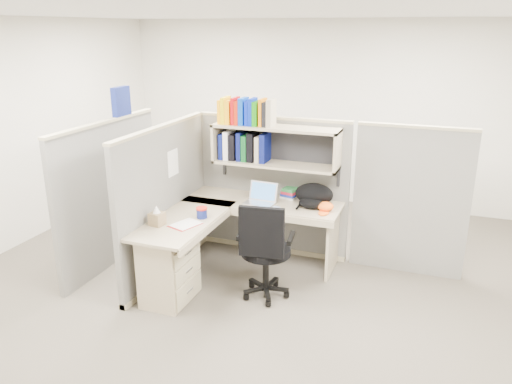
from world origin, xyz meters
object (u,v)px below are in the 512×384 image
at_px(laptop, 260,194).
at_px(task_chair, 265,265).
at_px(snack_canister, 202,212).
at_px(backpack, 313,196).
at_px(desk, 196,251).

relative_size(laptop, task_chair, 0.31).
bearing_deg(snack_canister, task_chair, -7.31).
bearing_deg(snack_canister, backpack, 36.58).
bearing_deg(desk, backpack, 42.70).
height_order(laptop, snack_canister, laptop).
relative_size(backpack, task_chair, 0.40).
distance_m(desk, backpack, 1.38).
bearing_deg(task_chair, laptop, 114.05).
height_order(backpack, task_chair, task_chair).
bearing_deg(laptop, backpack, 16.27).
relative_size(laptop, backpack, 0.78).
bearing_deg(task_chair, desk, -173.62).
height_order(snack_canister, task_chair, task_chair).
distance_m(laptop, snack_canister, 0.72).
relative_size(backpack, snack_canister, 3.65).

